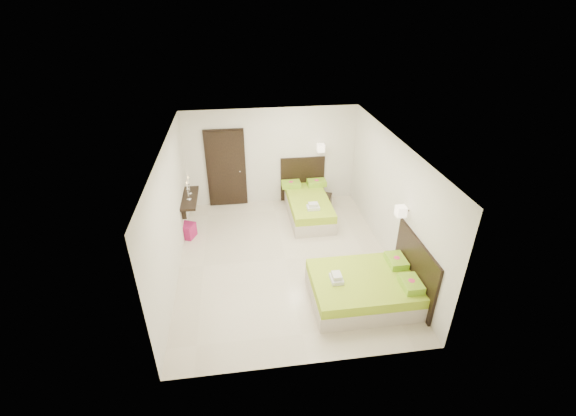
{
  "coord_description": "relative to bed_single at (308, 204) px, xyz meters",
  "views": [
    {
      "loc": [
        -0.88,
        -6.73,
        5.05
      ],
      "look_at": [
        0.1,
        0.3,
        1.1
      ],
      "focal_mm": 24.0,
      "sensor_mm": 36.0,
      "label": 1
    }
  ],
  "objects": [
    {
      "name": "bed_single",
      "position": [
        0.0,
        0.0,
        0.0
      ],
      "size": [
        1.2,
        2.0,
        1.65
      ],
      "color": "#BFB4A3",
      "rests_on": "ground"
    },
    {
      "name": "door",
      "position": [
        -2.04,
        0.85,
        0.74
      ],
      "size": [
        1.02,
        0.15,
        2.14
      ],
      "color": "black",
      "rests_on": "ground"
    },
    {
      "name": "nightstand",
      "position": [
        0.44,
        0.26,
        -0.1
      ],
      "size": [
        0.58,
        0.55,
        0.41
      ],
      "primitive_type": "cube",
      "rotation": [
        0.0,
        0.0,
        -0.39
      ],
      "color": "black",
      "rests_on": "ground"
    },
    {
      "name": "console_shelf",
      "position": [
        -2.92,
        -0.24,
        0.51
      ],
      "size": [
        0.35,
        1.2,
        0.78
      ],
      "color": "black",
      "rests_on": "ground"
    },
    {
      "name": "floor",
      "position": [
        -0.84,
        -1.84,
        -0.31
      ],
      "size": [
        5.5,
        5.5,
        0.0
      ],
      "primitive_type": "plane",
      "color": "beige",
      "rests_on": "ground"
    },
    {
      "name": "bed_double",
      "position": [
        0.52,
        -3.3,
        -0.02
      ],
      "size": [
        1.95,
        1.66,
        1.61
      ],
      "color": "#BFB4A3",
      "rests_on": "ground"
    },
    {
      "name": "ottoman",
      "position": [
        -3.03,
        -0.65,
        -0.13
      ],
      "size": [
        0.45,
        0.45,
        0.34
      ],
      "primitive_type": "cube",
      "rotation": [
        0.0,
        0.0,
        -0.41
      ],
      "color": "#8F134A",
      "rests_on": "ground"
    }
  ]
}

